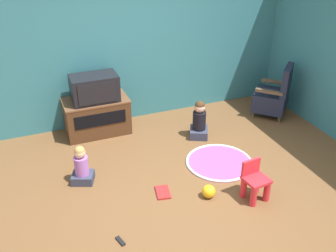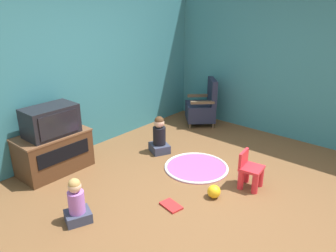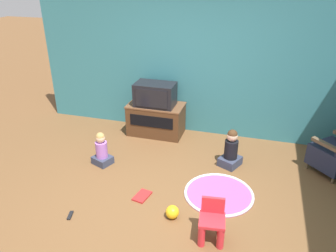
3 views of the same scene
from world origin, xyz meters
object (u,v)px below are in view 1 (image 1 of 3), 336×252
Objects in this scene: child_watching_center at (82,167)px; tv_cabinet at (97,115)px; television at (95,88)px; remote_control at (120,241)px; yellow_kid_chair at (255,183)px; toy_ball at (209,191)px; child_watching_left at (199,121)px; book at (163,192)px; black_armchair at (273,96)px.

tv_cabinet is at bearing 90.46° from child_watching_center.
child_watching_center is at bearing -111.89° from television.
remote_control is (-0.32, -2.42, -0.76)m from television.
child_watching_center is (-0.48, -1.23, -0.06)m from tv_cabinet.
tv_cabinet is 2.02× the size of yellow_kid_chair.
toy_ball is (1.38, -0.89, -0.15)m from child_watching_center.
child_watching_left is 2.08× the size of book.
child_watching_left is 3.64× the size of toy_ball.
yellow_kid_chair is (1.41, -2.30, -0.56)m from television.
television is at bearing 113.24° from toy_ball.
child_watching_left is at bearing -36.10° from black_armchair.
television is 4.46× the size of remote_control.
tv_cabinet is at bearing 89.08° from child_watching_left.
black_armchair is at bearing -51.04° from book.
book is (-1.01, 0.49, -0.20)m from yellow_kid_chair.
tv_cabinet is 1.33m from child_watching_center.
remote_control is at bearing -164.97° from toy_ball.
child_watching_center is at bearing 66.44° from book.
black_armchair is 1.52m from child_watching_left.
child_watching_left is at bearing -26.81° from tv_cabinet.
black_armchair is at bearing 33.68° from child_watching_center.
tv_cabinet is 6.38× the size of remote_control.
television is at bearing -53.42° from black_armchair.
book is 0.94m from remote_control.
tv_cabinet is 5.96× the size of toy_ball.
yellow_kid_chair reaches higher than toy_ball.
television is at bearing 23.70° from book.
black_armchair is 3.49m from child_watching_center.
black_armchair is (2.94, -0.48, -0.42)m from television.
black_armchair is 5.42× the size of toy_ball.
book is at bearing 146.95° from yellow_kid_chair.
book is (-1.04, -1.12, -0.25)m from child_watching_left.
black_armchair is 5.80× the size of remote_control.
toy_ball is at bearing -107.96° from book.
book is (0.40, -1.85, -0.28)m from tv_cabinet.
tv_cabinet is 1.86× the size of child_watching_center.
television is (-0.00, -0.03, 0.48)m from tv_cabinet.
remote_control is (-1.22, -0.33, -0.07)m from toy_ball.
child_watching_left is 1.14× the size of child_watching_center.
tv_cabinet is 3.40× the size of book.
child_watching_center is 3.21× the size of toy_ball.
yellow_kid_chair reaches higher than book.
yellow_kid_chair is at bearing -8.48° from child_watching_center.
black_armchair is 3.09× the size of book.
yellow_kid_chair is 2.95× the size of toy_ball.
remote_control is at bearing 176.69° from yellow_kid_chair.
child_watching_center is 3.44× the size of remote_control.
child_watching_center is at bearing 142.61° from yellow_kid_chair.
child_watching_left reaches higher than child_watching_center.
toy_ball is (0.90, -2.12, -0.21)m from tv_cabinet.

